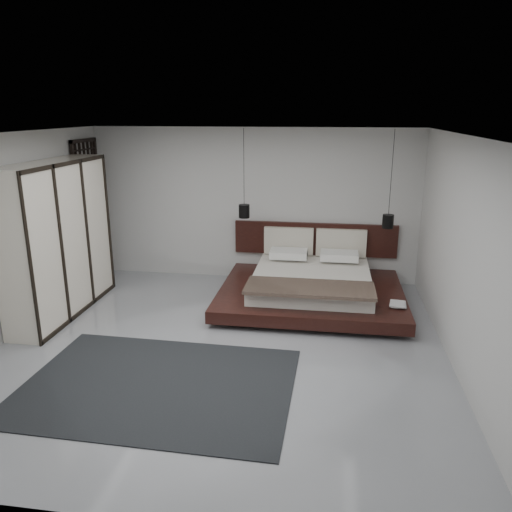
% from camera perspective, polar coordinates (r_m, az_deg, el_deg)
% --- Properties ---
extents(floor, '(6.00, 6.00, 0.00)m').
position_cam_1_polar(floor, '(6.87, -4.19, -10.39)').
color(floor, '#93959B').
rests_on(floor, ground).
extents(ceiling, '(6.00, 6.00, 0.00)m').
position_cam_1_polar(ceiling, '(6.14, -4.75, 13.61)').
color(ceiling, white).
rests_on(ceiling, wall_back).
extents(wall_back, '(6.00, 0.00, 6.00)m').
position_cam_1_polar(wall_back, '(9.24, -0.30, 5.84)').
color(wall_back, '#BBBBB9').
rests_on(wall_back, floor).
extents(wall_front, '(6.00, 0.00, 6.00)m').
position_cam_1_polar(wall_front, '(3.70, -15.05, -11.44)').
color(wall_front, '#BBBBB9').
rests_on(wall_front, floor).
extents(wall_left, '(0.00, 6.00, 6.00)m').
position_cam_1_polar(wall_left, '(7.61, -27.06, 1.73)').
color(wall_left, '#BBBBB9').
rests_on(wall_left, floor).
extents(wall_right, '(0.00, 6.00, 6.00)m').
position_cam_1_polar(wall_right, '(6.41, 22.67, -0.20)').
color(wall_right, '#BBBBB9').
rests_on(wall_right, floor).
extents(lattice_screen, '(0.05, 0.90, 2.60)m').
position_cam_1_polar(lattice_screen, '(9.65, -18.47, 4.84)').
color(lattice_screen, black).
rests_on(lattice_screen, floor).
extents(bed, '(2.96, 2.47, 1.11)m').
position_cam_1_polar(bed, '(8.36, 6.37, -3.23)').
color(bed, black).
rests_on(bed, floor).
extents(book_lower, '(0.25, 0.32, 0.03)m').
position_cam_1_polar(book_lower, '(7.78, 15.16, -5.32)').
color(book_lower, '#99724C').
rests_on(book_lower, bed).
extents(book_upper, '(0.26, 0.33, 0.02)m').
position_cam_1_polar(book_upper, '(7.74, 15.04, -5.23)').
color(book_upper, '#99724C').
rests_on(book_upper, book_lower).
extents(pendant_left, '(0.19, 0.19, 1.51)m').
position_cam_1_polar(pendant_left, '(8.65, -1.36, 5.18)').
color(pendant_left, black).
rests_on(pendant_left, ceiling).
extents(pendant_right, '(0.19, 0.19, 1.61)m').
position_cam_1_polar(pendant_right, '(8.60, 14.85, 3.89)').
color(pendant_right, black).
rests_on(pendant_right, ceiling).
extents(wardrobe, '(0.57, 2.42, 2.37)m').
position_cam_1_polar(wardrobe, '(8.21, -21.69, 1.77)').
color(wardrobe, silver).
rests_on(wardrobe, floor).
extents(rug, '(3.17, 2.30, 0.01)m').
position_cam_1_polar(rug, '(6.12, -11.11, -14.23)').
color(rug, black).
rests_on(rug, floor).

